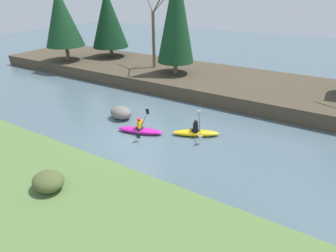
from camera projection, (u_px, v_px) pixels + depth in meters
ground_plane at (136, 139)px, 14.90m from camera, size 90.00×90.00×0.00m
riverbank_near at (31, 210)px, 9.69m from camera, size 44.00×6.99×0.70m
riverbank_far at (207, 81)px, 22.70m from camera, size 44.00×8.16×1.05m
conifer_tree_far_left at (61, 17)px, 25.19m from camera, size 3.74×3.74×6.78m
conifer_tree_left at (108, 19)px, 26.81m from camera, size 3.75×3.75×6.66m
conifer_tree_mid_left at (176, 14)px, 20.73m from camera, size 3.09×3.09×8.58m
bare_tree_upstream at (154, 33)px, 23.31m from camera, size 3.57×3.53×6.48m
shrub_clump_third at (48, 181)px, 10.04m from camera, size 1.30×1.08×0.70m
kayaker_lead at (196, 132)px, 15.19m from camera, size 2.68×1.93×1.20m
kayaker_middle at (141, 130)px, 15.45m from camera, size 2.76×2.03×1.20m
boulder_midstream at (121, 113)px, 17.12m from camera, size 1.48×1.16×0.84m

